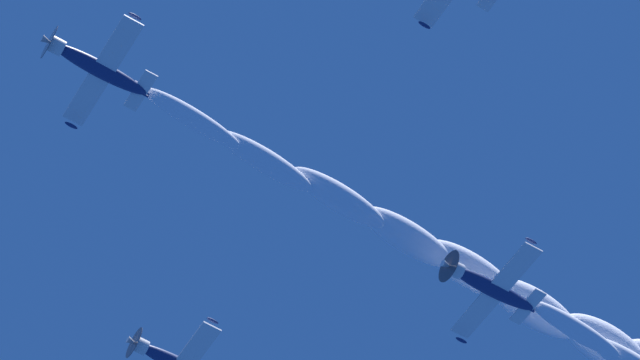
# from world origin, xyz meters

# --- Properties ---
(airplane_lead) EXTENTS (7.22, 8.04, 2.72)m
(airplane_lead) POSITION_xyz_m (-3.86, -4.55, 81.54)
(airplane_lead) COLOR navy
(airplane_slot_tail) EXTENTS (7.21, 8.04, 2.91)m
(airplane_slot_tail) POSITION_xyz_m (-30.91, -10.20, 79.37)
(airplane_slot_tail) COLOR navy
(smoke_trail_lead) EXTENTS (43.64, 12.96, 5.52)m
(smoke_trail_lead) POSITION_xyz_m (-34.22, -12.43, 83.91)
(smoke_trail_lead) COLOR white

